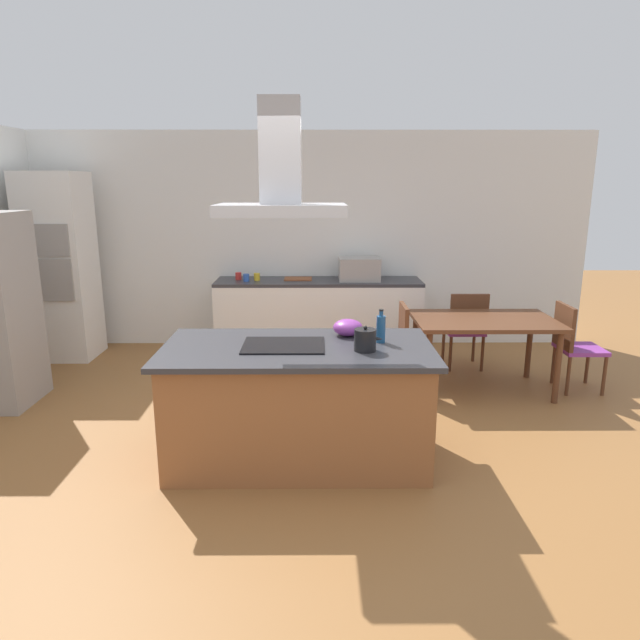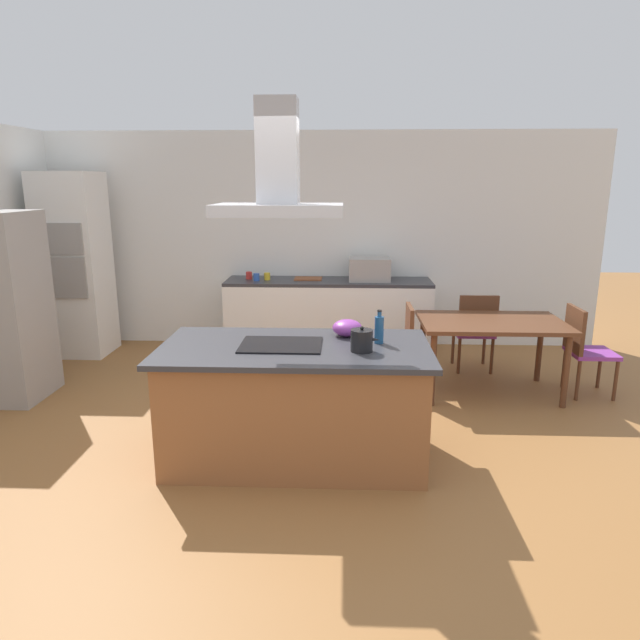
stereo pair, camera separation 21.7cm
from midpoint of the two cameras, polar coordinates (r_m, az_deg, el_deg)
name	(u,v)px [view 1 (the left image)]	position (r m, az deg, el deg)	size (l,w,h in m)	color
ground	(303,388)	(5.87, -2.80, -6.95)	(16.00, 16.00, 0.00)	#936033
wall_back	(305,241)	(7.28, -2.36, 8.05)	(7.20, 0.10, 2.70)	white
kitchen_island	(298,403)	(4.31, -3.70, -8.37)	(2.00, 1.03, 0.90)	#995B33
cooktop	(284,345)	(4.17, -5.21, -2.58)	(0.60, 0.44, 0.01)	black
tea_kettle	(365,340)	(4.03, 3.08, -2.04)	(0.21, 0.16, 0.18)	black
olive_oil_bottle	(381,328)	(4.24, 4.73, -0.86)	(0.07, 0.07, 0.26)	navy
mixing_bowl	(348,327)	(4.42, 1.45, -0.77)	(0.24, 0.24, 0.13)	purple
back_counter	(319,315)	(7.06, -1.03, 0.46)	(2.54, 0.62, 0.90)	white
countertop_microwave	(359,269)	(6.95, 3.11, 5.20)	(0.50, 0.38, 0.28)	#9E9993
coffee_mug_red	(238,276)	(7.08, -9.15, 4.42)	(0.08, 0.08, 0.09)	red
coffee_mug_blue	(246,278)	(6.95, -8.38, 4.27)	(0.08, 0.08, 0.09)	#2D56B2
coffee_mug_yellow	(257,277)	(6.99, -7.31, 4.36)	(0.08, 0.08, 0.09)	gold
cutting_board	(298,279)	(7.02, -3.12, 4.20)	(0.34, 0.24, 0.02)	brown
wall_oven_stack	(60,267)	(7.41, -25.64, 4.87)	(0.70, 0.66, 2.20)	white
dining_table	(484,327)	(5.85, 15.28, -0.66)	(1.40, 0.90, 0.75)	#59331E
chair_facing_back_wall	(466,326)	(6.51, 13.65, -0.56)	(0.42, 0.42, 0.89)	purple
chair_at_left_end	(393,342)	(5.71, 6.29, -2.24)	(0.42, 0.42, 0.89)	purple
chair_at_right_end	(573,342)	(6.19, 23.37, -2.04)	(0.42, 0.42, 0.89)	purple
range_hood	(281,179)	(4.00, -5.59, 14.09)	(0.90, 0.55, 0.78)	#ADADB2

